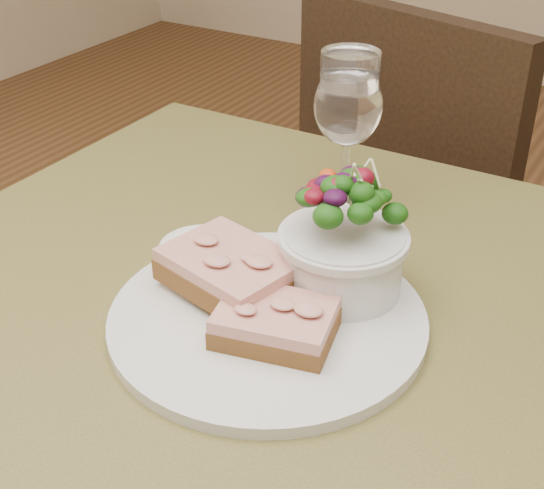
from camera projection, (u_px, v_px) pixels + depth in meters
The scene contains 9 objects.
cafe_table at pixel (258, 387), 0.78m from camera, with size 0.80×0.80×0.75m.
chair_far at pixel (438, 305), 1.51m from camera, with size 0.53×0.53×0.90m.
dinner_plate at pixel (268, 318), 0.70m from camera, with size 0.29×0.29×0.01m, color silver.
sandwich_front at pixel (276, 323), 0.66m from camera, with size 0.12×0.10×0.03m.
sandwich_back at pixel (231, 270), 0.72m from camera, with size 0.14×0.12×0.03m.
ramekin at pixel (202, 259), 0.74m from camera, with size 0.08×0.08×0.04m.
salad_bowl at pixel (344, 235), 0.70m from camera, with size 0.11×0.11×0.13m.
garnish at pixel (226, 251), 0.78m from camera, with size 0.05×0.04×0.02m.
wine_glass at pixel (348, 110), 0.83m from camera, with size 0.08×0.08×0.18m.
Camera 1 is at (0.31, -0.50, 1.18)m, focal length 50.00 mm.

